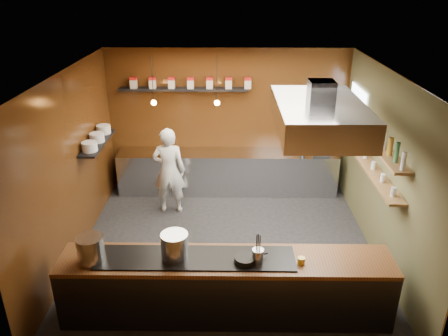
{
  "coord_description": "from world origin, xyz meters",
  "views": [
    {
      "loc": [
        0.03,
        -6.33,
        4.33
      ],
      "look_at": [
        -0.05,
        0.4,
        1.33
      ],
      "focal_mm": 35.0,
      "sensor_mm": 36.0,
      "label": 1
    }
  ],
  "objects_px": {
    "extractor_hood": "(319,116)",
    "chef": "(169,171)",
    "stockpot_small": "(175,245)",
    "stockpot_large": "(91,249)",
    "espresso_machine": "(323,146)"
  },
  "relations": [
    {
      "from": "espresso_machine",
      "to": "chef",
      "type": "height_order",
      "value": "chef"
    },
    {
      "from": "chef",
      "to": "stockpot_large",
      "type": "bearing_deg",
      "value": 77.97
    },
    {
      "from": "stockpot_small",
      "to": "chef",
      "type": "height_order",
      "value": "chef"
    },
    {
      "from": "stockpot_large",
      "to": "espresso_machine",
      "type": "bearing_deg",
      "value": 45.62
    },
    {
      "from": "extractor_hood",
      "to": "chef",
      "type": "relative_size",
      "value": 1.15
    },
    {
      "from": "stockpot_large",
      "to": "chef",
      "type": "xyz_separation_m",
      "value": [
        0.61,
        2.97,
        -0.24
      ]
    },
    {
      "from": "extractor_hood",
      "to": "espresso_machine",
      "type": "relative_size",
      "value": 5.61
    },
    {
      "from": "extractor_hood",
      "to": "chef",
      "type": "distance_m",
      "value": 3.38
    },
    {
      "from": "stockpot_small",
      "to": "espresso_machine",
      "type": "distance_m",
      "value": 4.54
    },
    {
      "from": "stockpot_small",
      "to": "chef",
      "type": "relative_size",
      "value": 0.21
    },
    {
      "from": "extractor_hood",
      "to": "stockpot_small",
      "type": "distance_m",
      "value": 2.69
    },
    {
      "from": "stockpot_small",
      "to": "chef",
      "type": "bearing_deg",
      "value": 99.03
    },
    {
      "from": "extractor_hood",
      "to": "stockpot_large",
      "type": "bearing_deg",
      "value": -157.24
    },
    {
      "from": "stockpot_large",
      "to": "stockpot_small",
      "type": "xyz_separation_m",
      "value": [
        1.07,
        0.09,
        -0.0
      ]
    },
    {
      "from": "extractor_hood",
      "to": "chef",
      "type": "height_order",
      "value": "extractor_hood"
    }
  ]
}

